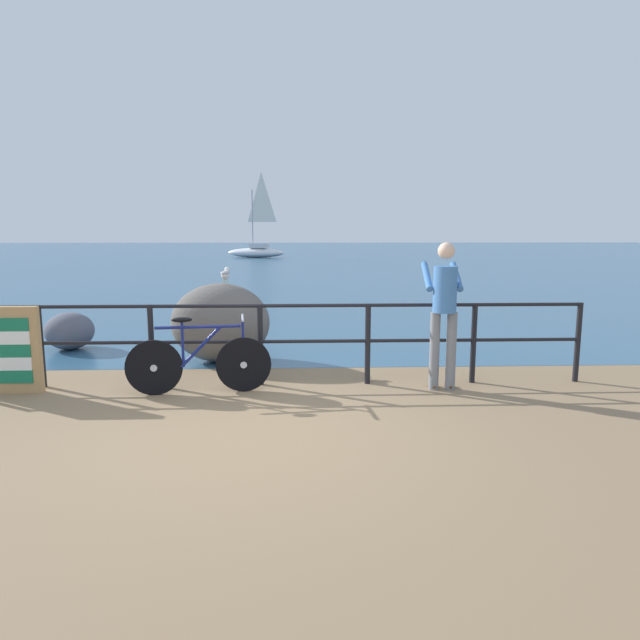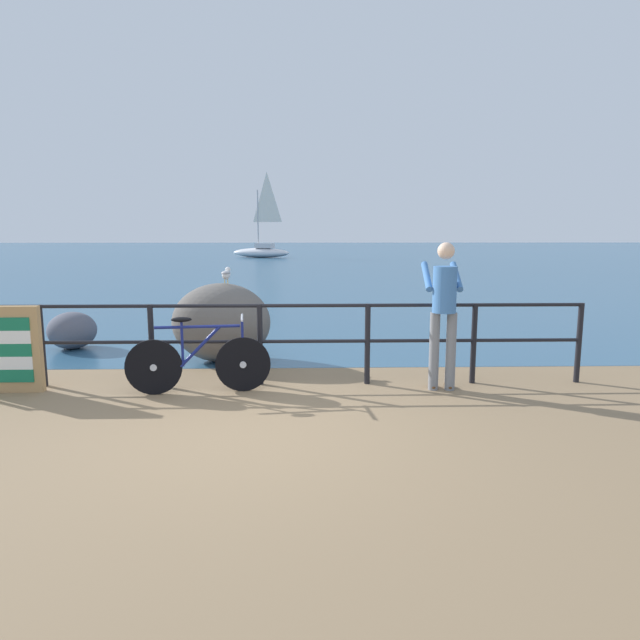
{
  "view_description": "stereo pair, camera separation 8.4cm",
  "coord_description": "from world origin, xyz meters",
  "px_view_note": "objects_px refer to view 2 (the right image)",
  "views": [
    {
      "loc": [
        0.49,
        -5.16,
        1.9
      ],
      "look_at": [
        0.76,
        2.02,
        0.75
      ],
      "focal_mm": 31.09,
      "sensor_mm": 36.0,
      "label": 1
    },
    {
      "loc": [
        0.57,
        -5.16,
        1.9
      ],
      "look_at": [
        0.76,
        2.02,
        0.75
      ],
      "focal_mm": 31.09,
      "sensor_mm": 36.0,
      "label": 2
    }
  ],
  "objects_px": {
    "folded_deckchair_stack": "(6,349)",
    "seagull": "(226,274)",
    "sailboat": "(262,248)",
    "bicycle": "(199,361)",
    "person_at_railing": "(444,309)",
    "breakwater_boulder_left": "(72,330)",
    "breakwater_boulder_main": "(221,323)"
  },
  "relations": [
    {
      "from": "breakwater_boulder_left",
      "to": "folded_deckchair_stack",
      "type": "bearing_deg",
      "value": -84.05
    },
    {
      "from": "person_at_railing",
      "to": "folded_deckchair_stack",
      "type": "height_order",
      "value": "person_at_railing"
    },
    {
      "from": "breakwater_boulder_left",
      "to": "sailboat",
      "type": "distance_m",
      "value": 32.19
    },
    {
      "from": "bicycle",
      "to": "breakwater_boulder_main",
      "type": "distance_m",
      "value": 1.64
    },
    {
      "from": "seagull",
      "to": "sailboat",
      "type": "relative_size",
      "value": 0.06
    },
    {
      "from": "breakwater_boulder_main",
      "to": "sailboat",
      "type": "distance_m",
      "value": 33.2
    },
    {
      "from": "person_at_railing",
      "to": "breakwater_boulder_left",
      "type": "distance_m",
      "value": 6.07
    },
    {
      "from": "person_at_railing",
      "to": "breakwater_boulder_main",
      "type": "xyz_separation_m",
      "value": [
        -2.89,
        1.56,
        -0.41
      ]
    },
    {
      "from": "breakwater_boulder_left",
      "to": "sailboat",
      "type": "height_order",
      "value": "sailboat"
    },
    {
      "from": "sailboat",
      "to": "breakwater_boulder_main",
      "type": "bearing_deg",
      "value": 111.93
    },
    {
      "from": "person_at_railing",
      "to": "folded_deckchair_stack",
      "type": "distance_m",
      "value": 5.24
    },
    {
      "from": "folded_deckchair_stack",
      "to": "breakwater_boulder_left",
      "type": "relative_size",
      "value": 1.31
    },
    {
      "from": "breakwater_boulder_main",
      "to": "sailboat",
      "type": "bearing_deg",
      "value": 93.42
    },
    {
      "from": "breakwater_boulder_left",
      "to": "breakwater_boulder_main",
      "type": "bearing_deg",
      "value": -20.32
    },
    {
      "from": "bicycle",
      "to": "person_at_railing",
      "type": "bearing_deg",
      "value": -5.08
    },
    {
      "from": "folded_deckchair_stack",
      "to": "breakwater_boulder_main",
      "type": "xyz_separation_m",
      "value": [
        2.33,
        1.54,
        0.06
      ]
    },
    {
      "from": "folded_deckchair_stack",
      "to": "person_at_railing",
      "type": "bearing_deg",
      "value": -0.27
    },
    {
      "from": "breakwater_boulder_left",
      "to": "seagull",
      "type": "bearing_deg",
      "value": -20.4
    },
    {
      "from": "bicycle",
      "to": "folded_deckchair_stack",
      "type": "distance_m",
      "value": 2.31
    },
    {
      "from": "folded_deckchair_stack",
      "to": "bicycle",
      "type": "bearing_deg",
      "value": -2.38
    },
    {
      "from": "bicycle",
      "to": "person_at_railing",
      "type": "distance_m",
      "value": 2.98
    },
    {
      "from": "seagull",
      "to": "sailboat",
      "type": "bearing_deg",
      "value": 8.24
    },
    {
      "from": "person_at_railing",
      "to": "breakwater_boulder_main",
      "type": "bearing_deg",
      "value": 65.46
    },
    {
      "from": "folded_deckchair_stack",
      "to": "sailboat",
      "type": "xyz_separation_m",
      "value": [
        0.35,
        34.68,
        0.19
      ]
    },
    {
      "from": "folded_deckchair_stack",
      "to": "seagull",
      "type": "distance_m",
      "value": 2.95
    },
    {
      "from": "bicycle",
      "to": "folded_deckchair_stack",
      "type": "height_order",
      "value": "folded_deckchair_stack"
    },
    {
      "from": "folded_deckchair_stack",
      "to": "seagull",
      "type": "relative_size",
      "value": 3.06
    },
    {
      "from": "breakwater_boulder_main",
      "to": "seagull",
      "type": "height_order",
      "value": "seagull"
    },
    {
      "from": "breakwater_boulder_main",
      "to": "seagull",
      "type": "xyz_separation_m",
      "value": [
        0.09,
        -0.04,
        0.72
      ]
    },
    {
      "from": "person_at_railing",
      "to": "seagull",
      "type": "bearing_deg",
      "value": 65.27
    },
    {
      "from": "person_at_railing",
      "to": "breakwater_boulder_left",
      "type": "bearing_deg",
      "value": 69.15
    },
    {
      "from": "folded_deckchair_stack",
      "to": "breakwater_boulder_main",
      "type": "bearing_deg",
      "value": 33.45
    }
  ]
}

